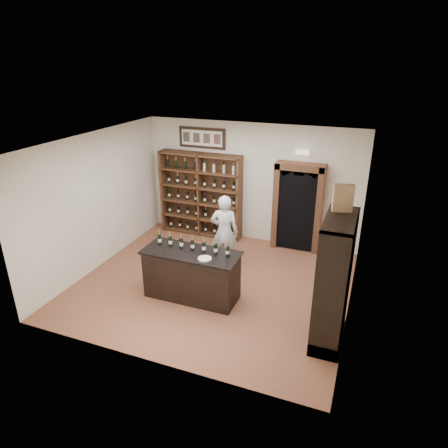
{
  "coord_description": "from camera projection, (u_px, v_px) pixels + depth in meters",
  "views": [
    {
      "loc": [
        2.85,
        -6.72,
        4.45
      ],
      "look_at": [
        0.13,
        0.3,
        1.27
      ],
      "focal_mm": 32.0,
      "sensor_mm": 36.0,
      "label": 1
    }
  ],
  "objects": [
    {
      "name": "shopkeeper",
      "position": [
        224.0,
        232.0,
        8.82
      ],
      "size": [
        0.69,
        0.51,
        1.71
      ],
      "primitive_type": "imported",
      "rotation": [
        0.0,
        0.0,
        3.32
      ],
      "color": "silver",
      "rests_on": "ground"
    },
    {
      "name": "arched_doorway",
      "position": [
        298.0,
        205.0,
        9.59
      ],
      "size": [
        1.17,
        0.35,
        2.17
      ],
      "color": "black",
      "rests_on": "ground"
    },
    {
      "name": "counter_bottle_0",
      "position": [
        160.0,
        239.0,
        7.88
      ],
      "size": [
        0.07,
        0.07,
        0.3
      ],
      "color": "black",
      "rests_on": "tasting_counter"
    },
    {
      "name": "side_cabinet",
      "position": [
        334.0,
        300.0,
        6.54
      ],
      "size": [
        0.48,
        1.2,
        2.2
      ],
      "color": "black",
      "rests_on": "ground"
    },
    {
      "name": "floor",
      "position": [
        213.0,
        284.0,
        8.45
      ],
      "size": [
        5.5,
        5.5,
        0.0
      ],
      "primitive_type": "plane",
      "color": "brown",
      "rests_on": "ground"
    },
    {
      "name": "tasting_counter",
      "position": [
        192.0,
        275.0,
        7.81
      ],
      "size": [
        1.88,
        0.78,
        1.0
      ],
      "color": "black",
      "rests_on": "ground"
    },
    {
      "name": "framed_picture",
      "position": [
        202.0,
        138.0,
        10.01
      ],
      "size": [
        1.25,
        0.04,
        0.52
      ],
      "primitive_type": "cube",
      "color": "black",
      "rests_on": "wall_back"
    },
    {
      "name": "plate",
      "position": [
        205.0,
        259.0,
        7.33
      ],
      "size": [
        0.26,
        0.26,
        0.02
      ],
      "primitive_type": "cylinder",
      "color": "white",
      "rests_on": "tasting_counter"
    },
    {
      "name": "wall_left",
      "position": [
        97.0,
        201.0,
        8.78
      ],
      "size": [
        0.04,
        5.0,
        3.0
      ],
      "primitive_type": "cube",
      "color": "white",
      "rests_on": "ground"
    },
    {
      "name": "wine_shelf",
      "position": [
        201.0,
        194.0,
        10.46
      ],
      "size": [
        2.2,
        0.38,
        2.2
      ],
      "color": "#51331B",
      "rests_on": "ground"
    },
    {
      "name": "wall_right",
      "position": [
        358.0,
        239.0,
        6.95
      ],
      "size": [
        0.04,
        5.0,
        3.0
      ],
      "primitive_type": "cube",
      "color": "white",
      "rests_on": "ground"
    },
    {
      "name": "counter_bottle_5",
      "position": [
        216.0,
        249.0,
        7.48
      ],
      "size": [
        0.07,
        0.07,
        0.3
      ],
      "color": "black",
      "rests_on": "tasting_counter"
    },
    {
      "name": "counter_bottle_6",
      "position": [
        228.0,
        251.0,
        7.4
      ],
      "size": [
        0.07,
        0.07,
        0.3
      ],
      "color": "black",
      "rests_on": "tasting_counter"
    },
    {
      "name": "emergency_light",
      "position": [
        302.0,
        152.0,
        9.18
      ],
      "size": [
        0.3,
        0.1,
        0.1
      ],
      "primitive_type": "cube",
      "color": "white",
      "rests_on": "wall_back"
    },
    {
      "name": "counter_bottle_1",
      "position": [
        170.0,
        241.0,
        7.8
      ],
      "size": [
        0.07,
        0.07,
        0.3
      ],
      "color": "black",
      "rests_on": "tasting_counter"
    },
    {
      "name": "counter_bottle_2",
      "position": [
        181.0,
        243.0,
        7.72
      ],
      "size": [
        0.07,
        0.07,
        0.3
      ],
      "color": "black",
      "rests_on": "tasting_counter"
    },
    {
      "name": "counter_bottle_3",
      "position": [
        193.0,
        245.0,
        7.64
      ],
      "size": [
        0.07,
        0.07,
        0.3
      ],
      "color": "black",
      "rests_on": "tasting_counter"
    },
    {
      "name": "wall_back",
      "position": [
        251.0,
        183.0,
        10.01
      ],
      "size": [
        5.5,
        0.04,
        3.0
      ],
      "primitive_type": "cube",
      "color": "white",
      "rests_on": "ground"
    },
    {
      "name": "ceiling",
      "position": [
        211.0,
        142.0,
        7.28
      ],
      "size": [
        5.5,
        5.5,
        0.0
      ],
      "primitive_type": "plane",
      "rotation": [
        3.14,
        0.0,
        0.0
      ],
      "color": "white",
      "rests_on": "wall_back"
    },
    {
      "name": "counter_bottle_4",
      "position": [
        204.0,
        247.0,
        7.56
      ],
      "size": [
        0.07,
        0.07,
        0.3
      ],
      "color": "black",
      "rests_on": "tasting_counter"
    },
    {
      "name": "wine_crate",
      "position": [
        343.0,
        198.0,
        6.18
      ],
      "size": [
        0.33,
        0.2,
        0.43
      ],
      "primitive_type": "cube",
      "rotation": [
        0.0,
        0.0,
        0.26
      ],
      "color": "tan",
      "rests_on": "side_cabinet"
    }
  ]
}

